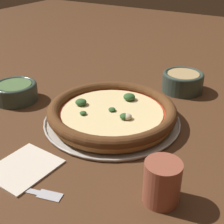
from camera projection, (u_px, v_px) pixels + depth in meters
The scene contains 8 objects.
ground_plane at pixel (112, 122), 0.81m from camera, with size 3.00×3.00×0.00m, color #4C2D19.
pizza_tray at pixel (112, 120), 0.80m from camera, with size 0.35×0.35×0.01m.
pizza at pixel (112, 112), 0.79m from camera, with size 0.33×0.33×0.04m.
bowl_near at pixel (183, 81), 0.96m from camera, with size 0.13×0.13×0.06m.
bowl_far at pixel (16, 91), 0.90m from camera, with size 0.12×0.12×0.05m.
drinking_cup at pixel (162, 182), 0.54m from camera, with size 0.07×0.07×0.08m.
napkin at pixel (24, 167), 0.64m from camera, with size 0.14×0.12×0.01m.
fork at pixel (24, 189), 0.58m from camera, with size 0.06×0.17×0.00m.
Camera 1 is at (0.60, 0.36, 0.40)m, focal length 50.00 mm.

